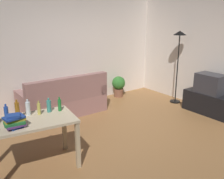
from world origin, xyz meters
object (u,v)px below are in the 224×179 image
at_px(bottle_clear, 28,108).
at_px(bottle_green, 60,105).
at_px(tv_stand, 208,103).
at_px(bottle_squat, 39,109).
at_px(bottle_tall, 49,106).
at_px(book_stack, 15,121).
at_px(tv, 210,84).
at_px(torchiere_lamp, 179,47).
at_px(bottle_amber, 17,110).
at_px(couch, 64,101).
at_px(desk, 32,127).
at_px(potted_plant, 119,85).
at_px(bottle_blue, 6,114).

distance_m(bottle_clear, bottle_green, 0.46).
relative_size(tv_stand, bottle_squat, 5.29).
bearing_deg(bottle_tall, book_stack, -154.38).
height_order(tv_stand, tv, tv).
distance_m(torchiere_lamp, bottle_tall, 3.75).
xyz_separation_m(tv, bottle_squat, (-3.82, 0.34, 0.15)).
bearing_deg(bottle_green, bottle_tall, 158.84).
bearing_deg(bottle_amber, couch, 46.75).
xyz_separation_m(torchiere_lamp, desk, (-3.98, -0.74, -0.76)).
bearing_deg(torchiere_lamp, couch, 161.07).
distance_m(couch, bottle_tall, 1.88).
height_order(tv, bottle_green, bottle_green).
height_order(potted_plant, book_stack, book_stack).
xyz_separation_m(tv_stand, bottle_blue, (-4.27, 0.36, 0.63)).
relative_size(bottle_squat, bottle_tall, 0.95).
relative_size(couch, book_stack, 6.72).
bearing_deg(desk, book_stack, -144.27).
xyz_separation_m(bottle_blue, bottle_squat, (0.46, -0.02, -0.02)).
relative_size(bottle_blue, bottle_squat, 1.22).
relative_size(torchiere_lamp, desk, 1.41).
bearing_deg(bottle_squat, torchiere_lamp, 9.04).
relative_size(tv, book_stack, 2.15).
height_order(torchiere_lamp, bottle_squat, torchiere_lamp).
bearing_deg(book_stack, desk, 27.82).
xyz_separation_m(tv_stand, potted_plant, (-0.90, 2.19, 0.09)).
bearing_deg(bottle_clear, bottle_squat, -23.26).
xyz_separation_m(potted_plant, bottle_green, (-2.61, -1.89, 0.53)).
relative_size(couch, bottle_squat, 9.04).
bearing_deg(tv_stand, book_stack, 89.07).
xyz_separation_m(bottle_blue, bottle_green, (0.77, -0.06, -0.02)).
bearing_deg(bottle_blue, desk, -27.13).
xyz_separation_m(torchiere_lamp, bottle_blue, (-4.27, -0.59, -0.54)).
bearing_deg(bottle_green, bottle_blue, 175.38).
xyz_separation_m(tv_stand, tv, (0.00, -0.00, 0.46)).
bearing_deg(torchiere_lamp, tv, -89.78).
relative_size(torchiere_lamp, bottle_tall, 8.26).
relative_size(bottle_amber, bottle_tall, 1.30).
xyz_separation_m(bottle_amber, bottle_tall, (0.47, -0.00, -0.03)).
height_order(bottle_blue, bottle_squat, bottle_blue).
relative_size(potted_plant, bottle_green, 2.58).
relative_size(couch, potted_plant, 3.30).
distance_m(tv, bottle_green, 3.53).
xyz_separation_m(bottle_blue, bottle_tall, (0.62, -0.00, -0.02)).
relative_size(couch, bottle_blue, 7.43).
bearing_deg(torchiere_lamp, desk, -169.48).
bearing_deg(tv_stand, tv, -90.00).
distance_m(desk, bottle_clear, 0.29).
distance_m(tv_stand, bottle_amber, 4.19).
height_order(desk, book_stack, book_stack).
bearing_deg(desk, tv_stand, 4.90).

